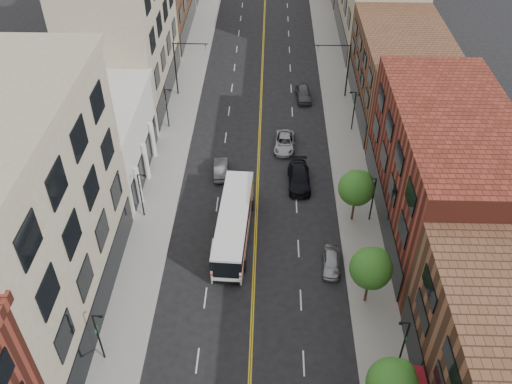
# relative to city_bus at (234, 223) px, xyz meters

# --- Properties ---
(sidewalk_left) EXTENTS (4.00, 110.00, 0.15)m
(sidewalk_left) POSITION_rel_city_bus_xyz_m (-8.00, 13.65, -1.75)
(sidewalk_left) COLOR gray
(sidewalk_left) RESTS_ON ground
(sidewalk_right) EXTENTS (4.00, 110.00, 0.15)m
(sidewalk_right) POSITION_rel_city_bus_xyz_m (12.00, 13.65, -1.75)
(sidewalk_right) COLOR gray
(sidewalk_right) RESTS_ON ground
(bldg_l_tanoffice) EXTENTS (10.00, 22.00, 18.00)m
(bldg_l_tanoffice) POSITION_rel_city_bus_xyz_m (-15.00, -8.35, 7.18)
(bldg_l_tanoffice) COLOR gray
(bldg_l_tanoffice) RESTS_ON ground
(bldg_l_white) EXTENTS (10.00, 14.00, 8.00)m
(bldg_l_white) POSITION_rel_city_bus_xyz_m (-15.00, 9.65, 2.18)
(bldg_l_white) COLOR silver
(bldg_l_white) RESTS_ON ground
(bldg_l_far_a) EXTENTS (10.00, 20.00, 18.00)m
(bldg_l_far_a) POSITION_rel_city_bus_xyz_m (-15.00, 26.65, 7.18)
(bldg_l_far_a) COLOR gray
(bldg_l_far_a) RESTS_ON ground
(bldg_r_mid) EXTENTS (10.00, 22.00, 12.00)m
(bldg_r_mid) POSITION_rel_city_bus_xyz_m (19.00, 2.65, 4.18)
(bldg_r_mid) COLOR #5C2218
(bldg_r_mid) RESTS_ON ground
(bldg_r_far_a) EXTENTS (10.00, 20.00, 10.00)m
(bldg_r_far_a) POSITION_rel_city_bus_xyz_m (19.00, 23.65, 3.18)
(bldg_r_far_a) COLOR brown
(bldg_r_far_a) RESTS_ON ground
(tree_r_1) EXTENTS (3.40, 3.40, 5.59)m
(tree_r_1) POSITION_rel_city_bus_xyz_m (11.39, -17.28, 2.30)
(tree_r_1) COLOR black
(tree_r_1) RESTS_ON sidewalk_right
(tree_r_2) EXTENTS (3.40, 3.40, 5.59)m
(tree_r_2) POSITION_rel_city_bus_xyz_m (11.39, -7.28, 2.30)
(tree_r_2) COLOR black
(tree_r_2) RESTS_ON sidewalk_right
(tree_r_3) EXTENTS (3.40, 3.40, 5.59)m
(tree_r_3) POSITION_rel_city_bus_xyz_m (11.39, 2.72, 2.30)
(tree_r_3) COLOR black
(tree_r_3) RESTS_ON sidewalk_right
(lamp_l_1) EXTENTS (0.81, 0.55, 5.05)m
(lamp_l_1) POSITION_rel_city_bus_xyz_m (-8.95, -13.35, 1.15)
(lamp_l_1) COLOR black
(lamp_l_1) RESTS_ON sidewalk_left
(lamp_l_2) EXTENTS (0.81, 0.55, 5.05)m
(lamp_l_2) POSITION_rel_city_bus_xyz_m (-8.95, 2.65, 1.15)
(lamp_l_2) COLOR black
(lamp_l_2) RESTS_ON sidewalk_left
(lamp_l_3) EXTENTS (0.81, 0.55, 5.05)m
(lamp_l_3) POSITION_rel_city_bus_xyz_m (-8.95, 18.65, 1.15)
(lamp_l_3) COLOR black
(lamp_l_3) RESTS_ON sidewalk_left
(lamp_r_1) EXTENTS (0.81, 0.55, 5.05)m
(lamp_r_1) POSITION_rel_city_bus_xyz_m (12.95, -13.35, 1.15)
(lamp_r_1) COLOR black
(lamp_r_1) RESTS_ON sidewalk_right
(lamp_r_2) EXTENTS (0.81, 0.55, 5.05)m
(lamp_r_2) POSITION_rel_city_bus_xyz_m (12.95, 2.65, 1.15)
(lamp_r_2) COLOR black
(lamp_r_2) RESTS_ON sidewalk_right
(lamp_r_3) EXTENTS (0.81, 0.55, 5.05)m
(lamp_r_3) POSITION_rel_city_bus_xyz_m (12.95, 18.65, 1.15)
(lamp_r_3) COLOR black
(lamp_r_3) RESTS_ON sidewalk_right
(signal_mast_left) EXTENTS (4.49, 0.18, 7.20)m
(signal_mast_left) POSITION_rel_city_bus_xyz_m (-8.27, 26.65, 2.82)
(signal_mast_left) COLOR black
(signal_mast_left) RESTS_ON sidewalk_left
(signal_mast_right) EXTENTS (4.49, 0.18, 7.20)m
(signal_mast_right) POSITION_rel_city_bus_xyz_m (12.27, 26.65, 2.82)
(signal_mast_right) COLOR black
(signal_mast_right) RESTS_ON sidewalk_right
(city_bus) EXTENTS (3.40, 12.32, 3.14)m
(city_bus) POSITION_rel_city_bus_xyz_m (0.00, 0.00, 0.00)
(city_bus) COLOR silver
(city_bus) RESTS_ON ground
(car_parked_far) EXTENTS (1.85, 3.97, 1.31)m
(car_parked_far) POSITION_rel_city_bus_xyz_m (8.79, -3.61, -1.17)
(car_parked_far) COLOR #94979A
(car_parked_far) RESTS_ON ground
(car_lane_behind) EXTENTS (1.78, 4.26, 1.37)m
(car_lane_behind) POSITION_rel_city_bus_xyz_m (-2.00, 9.64, -1.14)
(car_lane_behind) COLOR #4E4E53
(car_lane_behind) RESTS_ON ground
(car_lane_a) EXTENTS (2.40, 5.68, 1.63)m
(car_lane_a) POSITION_rel_city_bus_xyz_m (6.33, 8.18, -1.01)
(car_lane_a) COLOR black
(car_lane_a) RESTS_ON ground
(car_lane_b) EXTENTS (2.60, 5.07, 1.37)m
(car_lane_b) POSITION_rel_city_bus_xyz_m (4.91, 14.83, -1.14)
(car_lane_b) COLOR #9B9DA3
(car_lane_b) RESTS_ON ground
(car_lane_c) EXTENTS (2.19, 4.69, 1.55)m
(car_lane_c) POSITION_rel_city_bus_xyz_m (7.50, 25.98, -1.05)
(car_lane_c) COLOR #414246
(car_lane_c) RESTS_ON ground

